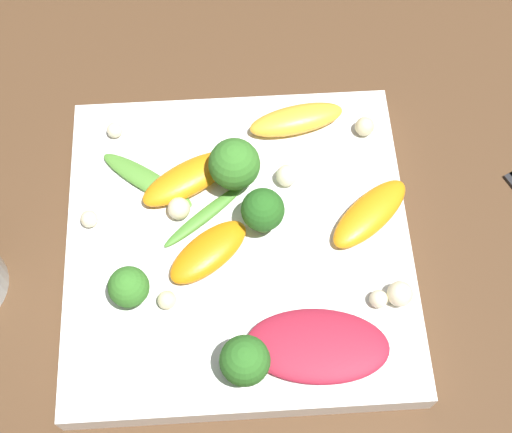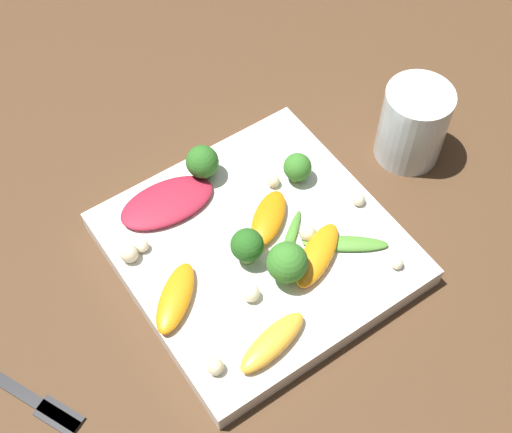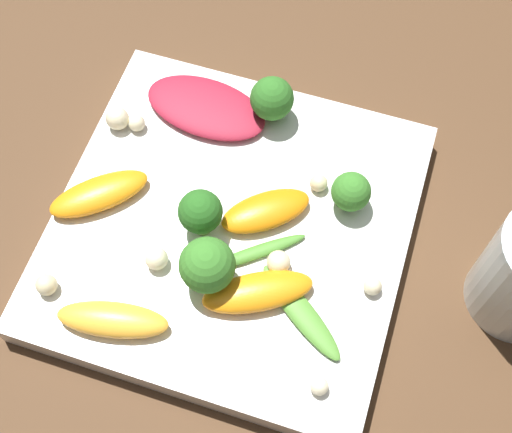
% 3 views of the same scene
% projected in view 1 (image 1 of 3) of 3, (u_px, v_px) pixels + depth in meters
% --- Properties ---
extents(ground_plane, '(2.40, 2.40, 0.00)m').
position_uv_depth(ground_plane, '(237.00, 251.00, 0.56)').
color(ground_plane, '#4C331E').
extents(plate, '(0.26, 0.26, 0.02)m').
position_uv_depth(plate, '(237.00, 245.00, 0.55)').
color(plate, white).
rests_on(plate, ground_plane).
extents(radicchio_leaf_0, '(0.06, 0.10, 0.01)m').
position_uv_depth(radicchio_leaf_0, '(316.00, 346.00, 0.49)').
color(radicchio_leaf_0, maroon).
rests_on(radicchio_leaf_0, plate).
extents(orange_segment_0, '(0.06, 0.08, 0.02)m').
position_uv_depth(orange_segment_0, '(186.00, 179.00, 0.55)').
color(orange_segment_0, orange).
rests_on(orange_segment_0, plate).
extents(orange_segment_1, '(0.07, 0.07, 0.02)m').
position_uv_depth(orange_segment_1, '(207.00, 252.00, 0.52)').
color(orange_segment_1, orange).
rests_on(orange_segment_1, plate).
extents(orange_segment_2, '(0.07, 0.08, 0.02)m').
position_uv_depth(orange_segment_2, '(368.00, 214.00, 0.54)').
color(orange_segment_2, orange).
rests_on(orange_segment_2, plate).
extents(orange_segment_3, '(0.04, 0.08, 0.02)m').
position_uv_depth(orange_segment_3, '(295.00, 120.00, 0.57)').
color(orange_segment_3, '#FCAD33').
rests_on(orange_segment_3, plate).
extents(broccoli_floret_0, '(0.03, 0.03, 0.03)m').
position_uv_depth(broccoli_floret_0, '(127.00, 287.00, 0.50)').
color(broccoli_floret_0, '#7A9E51').
rests_on(broccoli_floret_0, plate).
extents(broccoli_floret_1, '(0.03, 0.03, 0.04)m').
position_uv_depth(broccoli_floret_1, '(261.00, 211.00, 0.52)').
color(broccoli_floret_1, '#84AD5B').
rests_on(broccoli_floret_1, plate).
extents(broccoli_floret_2, '(0.04, 0.04, 0.05)m').
position_uv_depth(broccoli_floret_2, '(227.00, 165.00, 0.53)').
color(broccoli_floret_2, '#84AD5B').
rests_on(broccoli_floret_2, plate).
extents(broccoli_floret_3, '(0.03, 0.03, 0.04)m').
position_uv_depth(broccoli_floret_3, '(236.00, 361.00, 0.47)').
color(broccoli_floret_3, '#84AD5B').
rests_on(broccoli_floret_3, plate).
extents(arugula_sprig_0, '(0.06, 0.07, 0.01)m').
position_uv_depth(arugula_sprig_0, '(204.00, 215.00, 0.54)').
color(arugula_sprig_0, '#47842D').
rests_on(arugula_sprig_0, plate).
extents(arugula_sprig_1, '(0.06, 0.08, 0.01)m').
position_uv_depth(arugula_sprig_1, '(145.00, 180.00, 0.55)').
color(arugula_sprig_1, '#518E33').
rests_on(arugula_sprig_1, plate).
extents(macadamia_nut_0, '(0.02, 0.02, 0.02)m').
position_uv_depth(macadamia_nut_0, '(177.00, 209.00, 0.54)').
color(macadamia_nut_0, beige).
rests_on(macadamia_nut_0, plate).
extents(macadamia_nut_1, '(0.01, 0.01, 0.01)m').
position_uv_depth(macadamia_nut_1, '(377.00, 299.00, 0.51)').
color(macadamia_nut_1, beige).
rests_on(macadamia_nut_1, plate).
extents(macadamia_nut_2, '(0.01, 0.01, 0.01)m').
position_uv_depth(macadamia_nut_2, '(113.00, 130.00, 0.57)').
color(macadamia_nut_2, beige).
rests_on(macadamia_nut_2, plate).
extents(macadamia_nut_3, '(0.02, 0.02, 0.02)m').
position_uv_depth(macadamia_nut_3, '(285.00, 176.00, 0.55)').
color(macadamia_nut_3, beige).
rests_on(macadamia_nut_3, plate).
extents(macadamia_nut_4, '(0.01, 0.01, 0.01)m').
position_uv_depth(macadamia_nut_4, '(87.00, 219.00, 0.54)').
color(macadamia_nut_4, beige).
rests_on(macadamia_nut_4, plate).
extents(macadamia_nut_5, '(0.02, 0.02, 0.02)m').
position_uv_depth(macadamia_nut_5, '(363.00, 126.00, 0.57)').
color(macadamia_nut_5, beige).
rests_on(macadamia_nut_5, plate).
extents(macadamia_nut_6, '(0.01, 0.01, 0.01)m').
position_uv_depth(macadamia_nut_6, '(165.00, 300.00, 0.51)').
color(macadamia_nut_6, beige).
rests_on(macadamia_nut_6, plate).
extents(macadamia_nut_7, '(0.02, 0.02, 0.02)m').
position_uv_depth(macadamia_nut_7, '(398.00, 294.00, 0.51)').
color(macadamia_nut_7, beige).
rests_on(macadamia_nut_7, plate).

